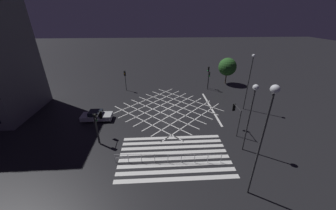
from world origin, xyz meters
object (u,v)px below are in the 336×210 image
traffic_light_sw_main (96,123)px  traffic_light_nw_cross (125,77)px  street_lamp_far (267,120)px  traffic_light_sw_cross (99,121)px  street_tree_near (227,67)px  waiting_car (97,116)px  street_lamp_west (250,74)px  traffic_light_ne_main (208,73)px  traffic_light_ne_cross (209,77)px  traffic_light_se_cross (236,113)px  street_lamp_east (252,103)px

traffic_light_sw_main → traffic_light_nw_cross: bearing=87.4°
traffic_light_nw_cross → street_lamp_far: (13.38, -24.07, 4.24)m
traffic_light_sw_cross → street_tree_near: size_ratio=0.63×
traffic_light_sw_cross → traffic_light_sw_main: bearing=170.3°
waiting_car → traffic_light_sw_main: bearing=-71.9°
traffic_light_sw_main → street_lamp_west: street_lamp_west is taller
traffic_light_ne_main → traffic_light_ne_cross: traffic_light_ne_main is taller
traffic_light_se_cross → traffic_light_sw_main: size_ratio=0.93×
traffic_light_ne_cross → street_lamp_west: (3.26, -9.36, 3.21)m
traffic_light_sw_cross → traffic_light_se_cross: bearing=-87.3°
traffic_light_sw_main → street_tree_near: street_tree_near is taller
traffic_light_sw_cross → traffic_light_nw_cross: bearing=-2.3°
traffic_light_se_cross → street_lamp_west: size_ratio=0.42×
traffic_light_ne_main → traffic_light_sw_cross: traffic_light_ne_main is taller
traffic_light_sw_cross → street_lamp_far: (14.01, -8.35, 4.53)m
traffic_light_ne_cross → waiting_car: 22.00m
traffic_light_ne_main → street_lamp_west: street_lamp_west is taller
traffic_light_sw_cross → traffic_light_se_cross: (16.20, 0.76, 0.09)m
street_lamp_east → street_tree_near: street_lamp_east is taller
traffic_light_ne_main → waiting_car: traffic_light_ne_main is taller
traffic_light_se_cross → street_tree_near: bearing=-15.9°
traffic_light_ne_cross → traffic_light_se_cross: traffic_light_se_cross is taller
street_lamp_east → waiting_car: 19.94m
traffic_light_sw_cross → traffic_light_nw_cross: traffic_light_nw_cross is taller
street_tree_near → waiting_car: bearing=-148.8°
traffic_light_ne_main → street_lamp_west: size_ratio=0.54×
traffic_light_ne_cross → street_lamp_west: bearing=19.2°
traffic_light_ne_cross → traffic_light_nw_cross: bearing=-89.0°
traffic_light_ne_cross → traffic_light_se_cross: 15.25m
traffic_light_nw_cross → traffic_light_sw_main: bearing=-2.6°
waiting_car → traffic_light_ne_main: bearing=30.5°
traffic_light_ne_main → street_lamp_far: bearing=84.1°
street_lamp_east → traffic_light_ne_cross: bearing=87.1°
traffic_light_sw_cross → waiting_car: (-1.89, 4.58, -1.87)m
street_lamp_west → traffic_light_sw_cross: bearing=-161.7°
traffic_light_ne_main → traffic_light_nw_cross: bearing=-1.2°
traffic_light_ne_cross → street_lamp_far: 24.94m
street_lamp_far → traffic_light_ne_cross: bearing=83.4°
waiting_car → traffic_light_se_cross: bearing=-11.9°
street_lamp_east → street_tree_near: bearing=75.9°
street_lamp_east → street_lamp_far: bearing=-108.9°
traffic_light_se_cross → traffic_light_ne_main: bearing=-1.0°
traffic_light_sw_main → street_lamp_east: bearing=-7.5°
traffic_light_nw_cross → street_lamp_west: 21.66m
traffic_light_nw_cross → waiting_car: traffic_light_nw_cross is taller
traffic_light_sw_cross → street_tree_near: street_tree_near is taller
traffic_light_ne_main → traffic_light_ne_cross: (0.37, 0.61, -0.84)m
traffic_light_se_cross → traffic_light_sw_main: (-16.34, -1.56, 0.13)m
traffic_light_ne_main → traffic_light_nw_cross: traffic_light_ne_main is taller
traffic_light_sw_cross → street_lamp_far: size_ratio=0.36×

